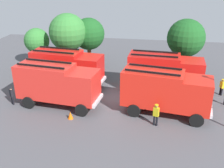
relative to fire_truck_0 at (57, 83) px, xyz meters
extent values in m
plane|color=#4C4C51|center=(4.39, 2.24, -2.15)|extent=(46.23, 46.23, 0.00)
cube|color=red|center=(2.43, -0.27, -0.05)|extent=(2.46, 2.73, 2.60)
cube|color=#8C9EAD|center=(3.48, -0.39, 0.26)|extent=(0.32, 2.12, 1.46)
cube|color=red|center=(-1.04, 0.12, 0.10)|extent=(5.05, 3.02, 2.90)
cube|color=black|center=(-0.97, 0.80, 1.67)|extent=(4.31, 0.60, 0.12)
cube|color=black|center=(-1.12, -0.57, 1.67)|extent=(4.31, 0.60, 0.12)
cube|color=silver|center=(3.63, -0.41, -1.20)|extent=(0.46, 2.38, 0.28)
cylinder|color=black|center=(2.77, 0.90, -1.60)|extent=(1.13, 0.47, 1.10)
cylinder|color=black|center=(2.50, -1.49, -1.60)|extent=(1.13, 0.47, 1.10)
cylinder|color=black|center=(-2.10, 1.44, -1.60)|extent=(1.13, 0.47, 1.10)
cylinder|color=black|center=(-2.37, -0.94, -1.60)|extent=(1.13, 0.47, 1.10)
cube|color=red|center=(11.55, -0.34, -0.05)|extent=(2.54, 2.80, 2.60)
cube|color=#8C9EAD|center=(12.59, -0.50, 0.26)|extent=(0.39, 2.11, 1.46)
cube|color=red|center=(8.09, 0.17, 0.10)|extent=(5.11, 3.18, 2.90)
cube|color=black|center=(8.19, 0.85, 1.67)|extent=(4.29, 0.75, 0.12)
cube|color=black|center=(7.98, -0.51, 1.67)|extent=(4.29, 0.75, 0.12)
cube|color=silver|center=(12.73, -0.52, -1.20)|extent=(0.55, 2.38, 0.28)
cylinder|color=black|center=(11.92, 0.82, -1.60)|extent=(1.14, 0.51, 1.10)
cylinder|color=black|center=(11.57, -1.56, -1.60)|extent=(1.14, 0.51, 1.10)
cylinder|color=black|center=(7.07, 1.53, -1.60)|extent=(1.14, 0.51, 1.10)
cylinder|color=black|center=(6.72, -0.84, -1.60)|extent=(1.14, 0.51, 1.10)
cube|color=red|center=(1.95, 3.84, -0.05)|extent=(2.44, 2.71, 2.60)
cube|color=#8C9EAD|center=(2.99, 3.73, 0.26)|extent=(0.29, 2.12, 1.46)
cube|color=red|center=(-1.54, 4.19, 0.10)|extent=(5.03, 2.97, 2.90)
cube|color=black|center=(-1.47, 4.87, 1.67)|extent=(4.31, 0.55, 0.12)
cube|color=black|center=(-1.60, 3.51, 1.67)|extent=(4.31, 0.55, 0.12)
cube|color=silver|center=(3.14, 3.72, -1.20)|extent=(0.44, 2.38, 0.28)
cylinder|color=black|center=(2.27, 5.01, -1.60)|extent=(1.13, 0.46, 1.10)
cylinder|color=black|center=(2.03, 2.62, -1.60)|extent=(1.13, 0.46, 1.10)
cylinder|color=black|center=(-2.61, 5.50, -1.60)|extent=(1.13, 0.46, 1.10)
cylinder|color=black|center=(-2.85, 3.12, -1.60)|extent=(1.13, 0.46, 1.10)
cube|color=red|center=(11.59, 4.34, -0.05)|extent=(2.35, 2.63, 2.60)
cube|color=#8C9EAD|center=(12.64, 4.28, 0.26)|extent=(0.21, 2.13, 1.46)
cube|color=red|center=(8.10, 4.55, 0.10)|extent=(4.94, 2.78, 2.90)
cube|color=black|center=(8.14, 5.23, 1.67)|extent=(4.32, 0.38, 0.12)
cube|color=black|center=(8.06, 3.86, 1.67)|extent=(4.32, 0.38, 0.12)
cube|color=silver|center=(12.79, 4.27, -1.20)|extent=(0.34, 2.38, 0.28)
cylinder|color=black|center=(11.87, 5.52, -1.60)|extent=(1.12, 0.42, 1.10)
cylinder|color=black|center=(11.72, 3.13, -1.60)|extent=(1.12, 0.42, 1.10)
cylinder|color=black|center=(6.97, 5.82, -1.60)|extent=(1.12, 0.42, 1.10)
cylinder|color=black|center=(6.83, 3.42, -1.60)|extent=(1.12, 0.42, 1.10)
cylinder|color=black|center=(14.65, 4.46, -1.78)|extent=(0.16, 0.16, 0.75)
cylinder|color=black|center=(14.57, 4.65, -1.78)|extent=(0.16, 0.16, 0.75)
cube|color=gold|center=(14.61, 4.55, -1.08)|extent=(0.38, 0.48, 0.65)
sphere|color=brown|center=(14.61, 4.55, -0.65)|extent=(0.21, 0.21, 0.21)
cylinder|color=gold|center=(14.61, 4.55, -0.57)|extent=(0.26, 0.26, 0.06)
cylinder|color=black|center=(-4.06, -0.57, -1.78)|extent=(0.16, 0.16, 0.75)
cylinder|color=black|center=(-4.22, -0.43, -1.78)|extent=(0.16, 0.16, 0.75)
cube|color=black|center=(-4.14, -0.50, -1.08)|extent=(0.47, 0.46, 0.65)
sphere|color=tan|center=(-4.14, -0.50, -0.65)|extent=(0.21, 0.21, 0.21)
cylinder|color=black|center=(-4.14, -0.50, -0.56)|extent=(0.26, 0.26, 0.06)
cylinder|color=black|center=(8.39, -1.90, -1.74)|extent=(0.16, 0.16, 0.83)
cylinder|color=black|center=(8.59, -1.96, -1.74)|extent=(0.16, 0.16, 0.83)
cube|color=gold|center=(8.49, -1.93, -0.96)|extent=(0.47, 0.36, 0.72)
sphere|color=#9E704C|center=(8.49, -1.93, -0.49)|extent=(0.23, 0.23, 0.23)
cylinder|color=gold|center=(8.49, -1.93, -0.39)|extent=(0.29, 0.29, 0.07)
cylinder|color=brown|center=(-6.12, 9.71, -1.21)|extent=(0.38, 0.38, 1.89)
sphere|color=#337A33|center=(-6.12, 9.71, 1.02)|extent=(3.03, 3.03, 3.03)
cylinder|color=brown|center=(-1.90, 9.04, -0.81)|extent=(0.54, 0.54, 2.68)
sphere|color=#337A33|center=(-1.90, 9.04, 2.35)|extent=(4.29, 4.29, 4.29)
cylinder|color=brown|center=(0.14, 10.70, -0.96)|extent=(0.48, 0.48, 2.39)
sphere|color=#19511E|center=(0.14, 10.70, 1.86)|extent=(3.82, 3.82, 3.82)
cylinder|color=brown|center=(11.34, 9.30, -0.87)|extent=(0.51, 0.51, 2.56)
sphere|color=#19511E|center=(11.34, 9.30, 2.15)|extent=(4.10, 4.10, 4.10)
cone|color=#F2600C|center=(1.71, -2.07, -1.84)|extent=(0.43, 0.43, 0.62)
camera|label=1|loc=(8.04, -19.61, 8.91)|focal=42.07mm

